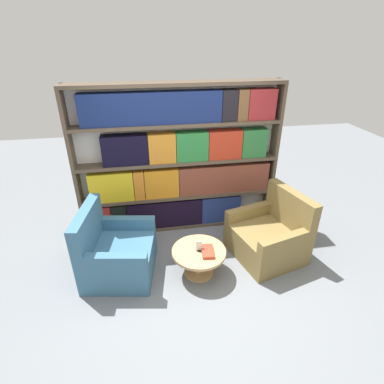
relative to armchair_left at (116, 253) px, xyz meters
name	(u,v)px	position (x,y,z in m)	size (l,w,h in m)	color
ground_plane	(196,289)	(1.00, -0.52, -0.31)	(14.00, 14.00, 0.00)	slate
bookshelf	(178,162)	(1.00, 0.99, 0.83)	(3.12, 0.30, 2.33)	silver
armchair_left	(116,253)	(0.00, 0.00, 0.00)	(1.02, 1.07, 0.97)	#386684
armchair_right	(269,236)	(2.18, 0.00, 0.00)	(1.09, 1.13, 0.97)	olive
coffee_table	(199,257)	(1.09, -0.23, -0.03)	(0.72, 0.72, 0.39)	tan
table_sign	(199,247)	(1.09, -0.23, 0.14)	(0.08, 0.06, 0.15)	black
stray_book	(208,251)	(1.19, -0.29, 0.09)	(0.18, 0.29, 0.04)	#B73823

